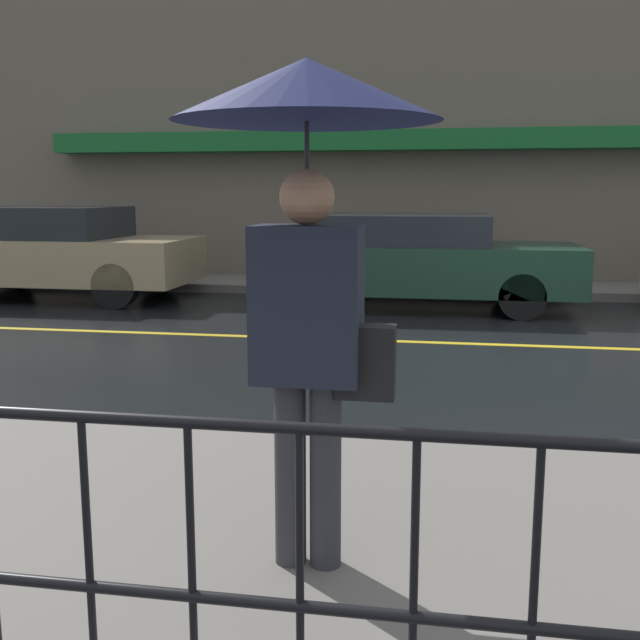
# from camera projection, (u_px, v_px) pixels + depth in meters

# --- Properties ---
(ground_plane) EXTENTS (80.00, 80.00, 0.00)m
(ground_plane) POSITION_uv_depth(u_px,v_px,m) (540.00, 346.00, 8.37)
(ground_plane) COLOR black
(sidewalk_far) EXTENTS (28.00, 1.65, 0.14)m
(sidewalk_far) POSITION_uv_depth(u_px,v_px,m) (509.00, 289.00, 12.74)
(sidewalk_far) COLOR slate
(sidewalk_far) RESTS_ON ground_plane
(lane_marking) EXTENTS (25.20, 0.12, 0.01)m
(lane_marking) POSITION_uv_depth(u_px,v_px,m) (540.00, 346.00, 8.37)
(lane_marking) COLOR gold
(lane_marking) RESTS_ON ground_plane
(building_storefront) EXTENTS (28.00, 0.85, 5.39)m
(building_storefront) POSITION_uv_depth(u_px,v_px,m) (512.00, 135.00, 13.21)
(building_storefront) COLOR #706656
(building_storefront) RESTS_ON ground_plane
(pedestrian) EXTENTS (1.06, 1.06, 2.08)m
(pedestrian) POSITION_uv_depth(u_px,v_px,m) (308.00, 171.00, 2.94)
(pedestrian) COLOR #333338
(pedestrian) RESTS_ON sidewalk_near
(car_tan) EXTENTS (4.32, 1.92, 1.47)m
(car_tan) POSITION_uv_depth(u_px,v_px,m) (56.00, 251.00, 12.00)
(car_tan) COLOR tan
(car_tan) RESTS_ON ground_plane
(car_dark_green) EXTENTS (4.63, 1.89, 1.38)m
(car_dark_green) POSITION_uv_depth(u_px,v_px,m) (415.00, 259.00, 11.05)
(car_dark_green) COLOR #193828
(car_dark_green) RESTS_ON ground_plane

